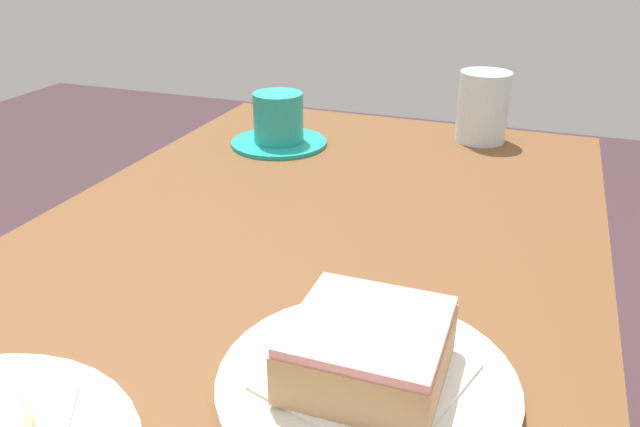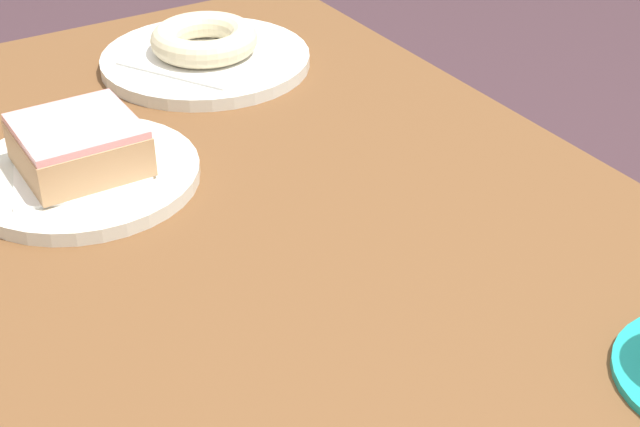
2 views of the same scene
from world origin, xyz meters
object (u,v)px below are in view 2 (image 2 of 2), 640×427
at_px(donut_sugar_ring, 204,39).
at_px(plate_glazed_square, 83,175).
at_px(plate_sugar_ring, 206,60).
at_px(donut_glazed_square, 79,145).

relative_size(donut_sugar_ring, plate_glazed_square, 0.57).
distance_m(plate_sugar_ring, plate_glazed_square, 0.27).
relative_size(plate_sugar_ring, donut_sugar_ring, 1.97).
relative_size(plate_sugar_ring, donut_glazed_square, 2.29).
height_order(plate_sugar_ring, donut_sugar_ring, donut_sugar_ring).
bearing_deg(plate_sugar_ring, donut_glazed_square, 130.10).
xyz_separation_m(donut_sugar_ring, plate_glazed_square, (-0.17, 0.21, -0.03)).
distance_m(plate_sugar_ring, donut_sugar_ring, 0.03).
xyz_separation_m(plate_sugar_ring, plate_glazed_square, (-0.17, 0.21, -0.00)).
bearing_deg(donut_glazed_square, plate_sugar_ring, -49.90).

